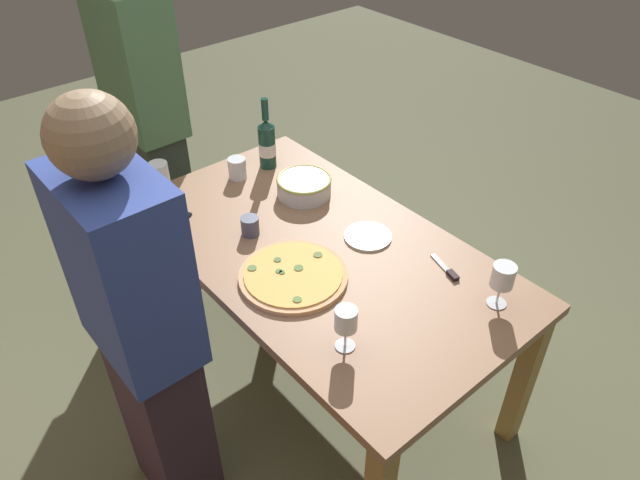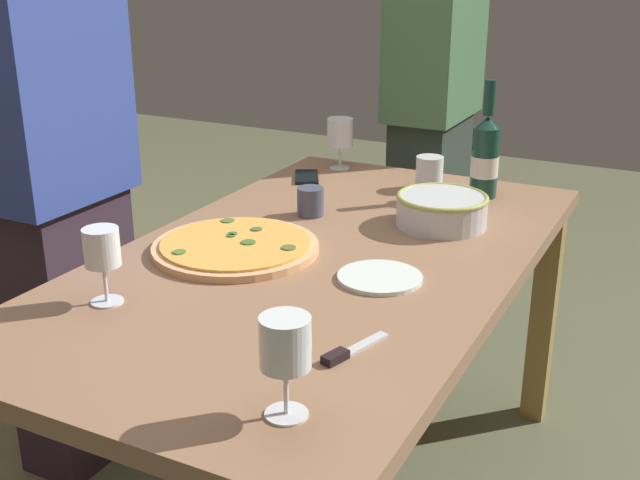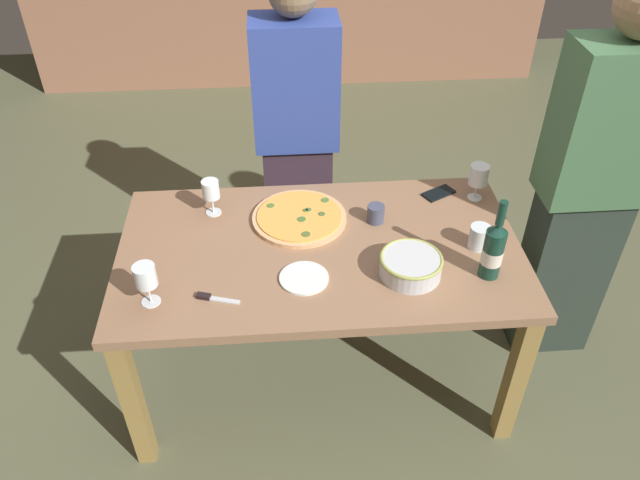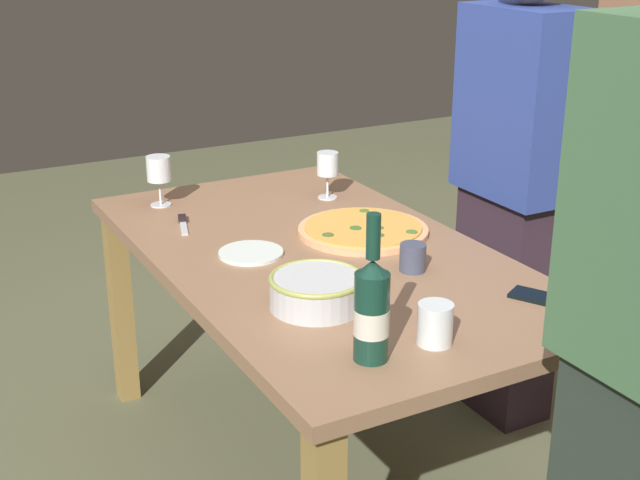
{
  "view_description": "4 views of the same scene",
  "coord_description": "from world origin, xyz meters",
  "px_view_note": "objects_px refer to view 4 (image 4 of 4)",
  "views": [
    {
      "loc": [
        -1.36,
        1.15,
        2.17
      ],
      "look_at": [
        0.0,
        0.0,
        0.79
      ],
      "focal_mm": 33.26,
      "sensor_mm": 36.0,
      "label": 1
    },
    {
      "loc": [
        -1.55,
        -0.79,
        1.44
      ],
      "look_at": [
        0.0,
        0.0,
        0.79
      ],
      "focal_mm": 44.63,
      "sensor_mm": 36.0,
      "label": 2
    },
    {
      "loc": [
        -0.15,
        -1.9,
        2.32
      ],
      "look_at": [
        0.0,
        0.0,
        0.79
      ],
      "focal_mm": 34.94,
      "sensor_mm": 36.0,
      "label": 3
    },
    {
      "loc": [
        2.06,
        -1.12,
        1.66
      ],
      "look_at": [
        0.0,
        0.0,
        0.79
      ],
      "focal_mm": 49.25,
      "sensor_mm": 36.0,
      "label": 4
    }
  ],
  "objects_px": {
    "serving_bowl": "(317,290)",
    "cell_phone": "(539,297)",
    "pizza": "(363,230)",
    "cup_amber": "(435,324)",
    "person_guest_left": "(514,186)",
    "side_plate": "(251,253)",
    "wine_glass_far_left": "(328,166)",
    "wine_glass_by_bottle": "(159,171)",
    "dining_table": "(320,281)",
    "cup_ceramic": "(413,257)",
    "wine_glass_near_pizza": "(575,283)",
    "wine_bottle": "(372,309)",
    "pizza_knife": "(183,223)"
  },
  "relations": [
    {
      "from": "serving_bowl",
      "to": "cell_phone",
      "type": "relative_size",
      "value": 1.65
    },
    {
      "from": "pizza",
      "to": "cup_amber",
      "type": "distance_m",
      "value": 0.74
    },
    {
      "from": "serving_bowl",
      "to": "person_guest_left",
      "type": "height_order",
      "value": "person_guest_left"
    },
    {
      "from": "side_plate",
      "to": "wine_glass_far_left",
      "type": "bearing_deg",
      "value": 128.8
    },
    {
      "from": "serving_bowl",
      "to": "wine_glass_by_bottle",
      "type": "distance_m",
      "value": 0.96
    },
    {
      "from": "dining_table",
      "to": "cell_phone",
      "type": "height_order",
      "value": "cell_phone"
    },
    {
      "from": "wine_glass_far_left",
      "to": "cup_ceramic",
      "type": "height_order",
      "value": "wine_glass_far_left"
    },
    {
      "from": "cell_phone",
      "to": "cup_amber",
      "type": "bearing_deg",
      "value": 162.17
    },
    {
      "from": "cell_phone",
      "to": "wine_glass_far_left",
      "type": "bearing_deg",
      "value": 65.01
    },
    {
      "from": "pizza",
      "to": "cell_phone",
      "type": "relative_size",
      "value": 2.75
    },
    {
      "from": "pizza",
      "to": "wine_glass_by_bottle",
      "type": "height_order",
      "value": "wine_glass_by_bottle"
    },
    {
      "from": "wine_glass_near_pizza",
      "to": "wine_glass_far_left",
      "type": "bearing_deg",
      "value": -178.81
    },
    {
      "from": "cup_ceramic",
      "to": "wine_glass_far_left",
      "type": "bearing_deg",
      "value": 170.7
    },
    {
      "from": "wine_bottle",
      "to": "cell_phone",
      "type": "distance_m",
      "value": 0.55
    },
    {
      "from": "wine_bottle",
      "to": "person_guest_left",
      "type": "relative_size",
      "value": 0.21
    },
    {
      "from": "wine_glass_near_pizza",
      "to": "person_guest_left",
      "type": "height_order",
      "value": "person_guest_left"
    },
    {
      "from": "pizza",
      "to": "dining_table",
      "type": "bearing_deg",
      "value": -68.97
    },
    {
      "from": "cup_ceramic",
      "to": "wine_bottle",
      "type": "bearing_deg",
      "value": -44.08
    },
    {
      "from": "dining_table",
      "to": "wine_glass_by_bottle",
      "type": "xyz_separation_m",
      "value": [
        -0.63,
        -0.26,
        0.21
      ]
    },
    {
      "from": "dining_table",
      "to": "wine_glass_near_pizza",
      "type": "xyz_separation_m",
      "value": [
        0.7,
        0.29,
        0.2
      ]
    },
    {
      "from": "pizza_knife",
      "to": "person_guest_left",
      "type": "bearing_deg",
      "value": 70.8
    },
    {
      "from": "wine_bottle",
      "to": "cell_phone",
      "type": "bearing_deg",
      "value": 96.99
    },
    {
      "from": "serving_bowl",
      "to": "side_plate",
      "type": "relative_size",
      "value": 1.28
    },
    {
      "from": "wine_bottle",
      "to": "cell_phone",
      "type": "xyz_separation_m",
      "value": [
        -0.07,
        0.54,
        -0.12
      ]
    },
    {
      "from": "cup_amber",
      "to": "wine_glass_near_pizza",
      "type": "bearing_deg",
      "value": 76.5
    },
    {
      "from": "person_guest_left",
      "to": "wine_glass_far_left",
      "type": "bearing_deg",
      "value": -41.86
    },
    {
      "from": "wine_glass_far_left",
      "to": "wine_glass_by_bottle",
      "type": "bearing_deg",
      "value": -110.15
    },
    {
      "from": "serving_bowl",
      "to": "cup_ceramic",
      "type": "height_order",
      "value": "serving_bowl"
    },
    {
      "from": "side_plate",
      "to": "cell_phone",
      "type": "xyz_separation_m",
      "value": [
        0.63,
        0.51,
        0.0
      ]
    },
    {
      "from": "wine_glass_by_bottle",
      "to": "side_plate",
      "type": "height_order",
      "value": "wine_glass_by_bottle"
    },
    {
      "from": "pizza",
      "to": "wine_glass_near_pizza",
      "type": "xyz_separation_m",
      "value": [
        0.78,
        0.1,
        0.1
      ]
    },
    {
      "from": "cell_phone",
      "to": "pizza",
      "type": "bearing_deg",
      "value": 74.01
    },
    {
      "from": "wine_glass_far_left",
      "to": "person_guest_left",
      "type": "xyz_separation_m",
      "value": [
        0.38,
        0.49,
        -0.04
      ]
    },
    {
      "from": "wine_glass_by_bottle",
      "to": "cup_amber",
      "type": "bearing_deg",
      "value": 9.86
    },
    {
      "from": "cup_amber",
      "to": "wine_glass_far_left",
      "type": "bearing_deg",
      "value": 163.73
    },
    {
      "from": "dining_table",
      "to": "serving_bowl",
      "type": "distance_m",
      "value": 0.4
    },
    {
      "from": "side_plate",
      "to": "person_guest_left",
      "type": "bearing_deg",
      "value": 88.86
    },
    {
      "from": "wine_glass_near_pizza",
      "to": "cup_amber",
      "type": "xyz_separation_m",
      "value": [
        -0.08,
        -0.33,
        -0.06
      ]
    },
    {
      "from": "wine_glass_far_left",
      "to": "side_plate",
      "type": "height_order",
      "value": "wine_glass_far_left"
    },
    {
      "from": "dining_table",
      "to": "cell_phone",
      "type": "bearing_deg",
      "value": 30.74
    },
    {
      "from": "wine_glass_far_left",
      "to": "side_plate",
      "type": "xyz_separation_m",
      "value": [
        0.36,
        -0.45,
        -0.11
      ]
    },
    {
      "from": "cup_ceramic",
      "to": "side_plate",
      "type": "bearing_deg",
      "value": -133.33
    },
    {
      "from": "dining_table",
      "to": "person_guest_left",
      "type": "height_order",
      "value": "person_guest_left"
    },
    {
      "from": "cup_ceramic",
      "to": "side_plate",
      "type": "height_order",
      "value": "cup_ceramic"
    },
    {
      "from": "dining_table",
      "to": "serving_bowl",
      "type": "bearing_deg",
      "value": -29.75
    },
    {
      "from": "dining_table",
      "to": "wine_glass_near_pizza",
      "type": "distance_m",
      "value": 0.79
    },
    {
      "from": "cell_phone",
      "to": "person_guest_left",
      "type": "relative_size",
      "value": 0.09
    },
    {
      "from": "pizza_knife",
      "to": "pizza",
      "type": "bearing_deg",
      "value": 53.18
    },
    {
      "from": "side_plate",
      "to": "person_guest_left",
      "type": "relative_size",
      "value": 0.11
    },
    {
      "from": "serving_bowl",
      "to": "cell_phone",
      "type": "xyz_separation_m",
      "value": [
        0.23,
        0.51,
        -0.04
      ]
    }
  ]
}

